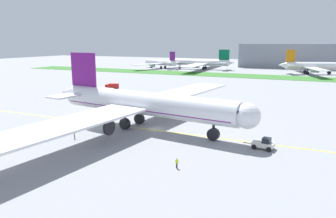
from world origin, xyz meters
The scene contains 13 objects.
ground_plane centered at (0.00, 0.00, 0.00)m, with size 600.00×600.00×0.00m, color gray.
apron_taxi_line centered at (0.00, -0.84, 0.00)m, with size 280.00×0.36×0.01m, color yellow.
grass_median_strip centered at (0.00, 123.21, 0.05)m, with size 320.00×24.00×0.10m, color #38722D.
airliner_foreground centered at (-3.33, -0.41, 5.69)m, with size 53.43×85.78×16.76m.
pushback_tug centered at (24.23, -3.92, 0.99)m, with size 5.72×3.06×2.18m.
ground_crew_wingwalker_port centered at (-11.93, -13.26, 1.05)m, with size 0.52×0.47×1.73m.
ground_crew_marshaller_front centered at (13.11, -18.93, 0.99)m, with size 0.53×0.39×1.63m.
ground_crew_wingwalker_starboard centered at (0.53, 10.54, 1.00)m, with size 0.49×0.46×1.65m.
service_truck_baggage_loader centered at (-43.25, 46.61, 1.43)m, with size 5.79×4.26×2.56m.
parked_airliner_far_left centered at (-70.17, 150.60, 4.26)m, with size 33.19×52.87×12.55m.
parked_airliner_far_centre centered at (-41.16, 155.80, 4.77)m, with size 48.22×77.65×14.06m.
parked_airliner_far_right centered at (29.91, 149.08, 4.98)m, with size 35.85×55.84×14.69m.
terminal_building centered at (28.02, 194.20, 9.00)m, with size 97.97×20.00×18.00m, color gray.
Camera 1 is at (31.11, -62.13, 19.43)m, focal length 33.95 mm.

